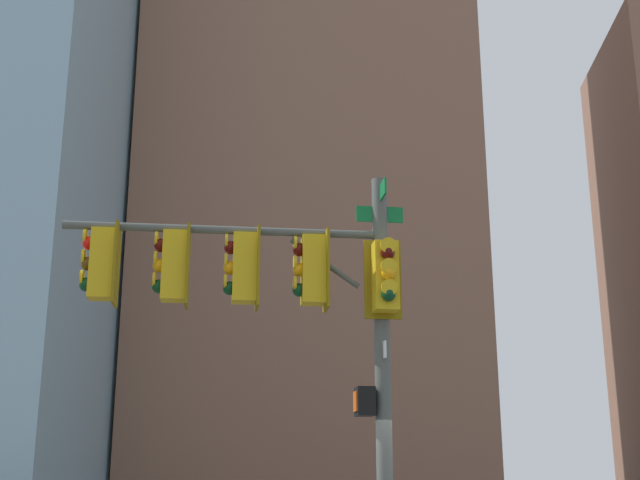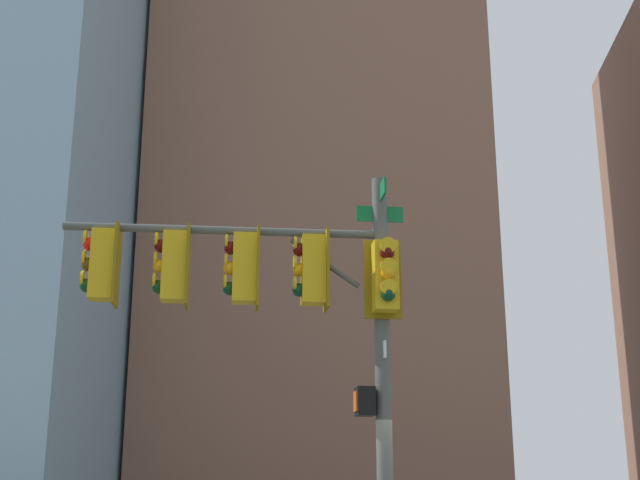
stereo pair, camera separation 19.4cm
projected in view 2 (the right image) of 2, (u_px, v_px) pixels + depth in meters
name	position (u px, v px, depth m)	size (l,w,h in m)	color
signal_pole_assembly	(282.00, 298.00, 11.86)	(4.86, 1.52, 6.06)	#4C514C
building_brick_nearside	(329.00, 192.00, 57.06)	(20.56, 18.88, 40.26)	#845B47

